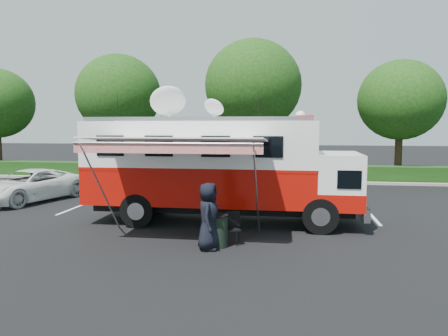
# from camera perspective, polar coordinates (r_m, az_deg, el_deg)

# --- Properties ---
(ground_plane) EXTENTS (120.00, 120.00, 0.00)m
(ground_plane) POSITION_cam_1_polar(r_m,az_deg,el_deg) (15.68, -0.27, -7.11)
(ground_plane) COLOR black
(ground_plane) RESTS_ON ground
(back_border) EXTENTS (60.00, 6.14, 8.87)m
(back_border) POSITION_cam_1_polar(r_m,az_deg,el_deg) (28.08, 6.13, 8.79)
(back_border) COLOR #9E998E
(back_border) RESTS_ON ground_plane
(stall_lines) EXTENTS (24.12, 5.50, 0.01)m
(stall_lines) POSITION_cam_1_polar(r_m,az_deg,el_deg) (18.66, -0.38, -5.02)
(stall_lines) COLOR silver
(stall_lines) RESTS_ON ground_plane
(command_truck) EXTENTS (9.59, 2.64, 4.61)m
(command_truck) POSITION_cam_1_polar(r_m,az_deg,el_deg) (15.38, -0.58, 0.09)
(command_truck) COLOR black
(command_truck) RESTS_ON ground_plane
(awning) EXTENTS (5.24, 2.70, 3.16)m
(awning) POSITION_cam_1_polar(r_m,az_deg,el_deg) (12.81, -6.34, 3.39)
(awning) COLOR white
(awning) RESTS_ON ground_plane
(white_suv) EXTENTS (3.81, 5.65, 1.44)m
(white_suv) POSITION_cam_1_polar(r_m,az_deg,el_deg) (21.77, -24.09, -3.99)
(white_suv) COLOR silver
(white_suv) RESTS_ON ground_plane
(person) EXTENTS (0.63, 0.94, 1.89)m
(person) POSITION_cam_1_polar(r_m,az_deg,el_deg) (12.40, -2.03, -10.58)
(person) COLOR black
(person) RESTS_ON ground_plane
(folding_table) EXTENTS (0.87, 0.69, 0.67)m
(folding_table) POSITION_cam_1_polar(r_m,az_deg,el_deg) (13.12, -1.15, -6.89)
(folding_table) COLOR black
(folding_table) RESTS_ON ground_plane
(folding_chair) EXTENTS (0.58, 0.62, 0.95)m
(folding_chair) POSITION_cam_1_polar(r_m,az_deg,el_deg) (12.84, 1.06, -7.43)
(folding_chair) COLOR black
(folding_chair) RESTS_ON ground_plane
(trash_bin) EXTENTS (0.63, 0.63, 0.94)m
(trash_bin) POSITION_cam_1_polar(r_m,az_deg,el_deg) (12.54, -0.88, -8.17)
(trash_bin) COLOR black
(trash_bin) RESTS_ON ground_plane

